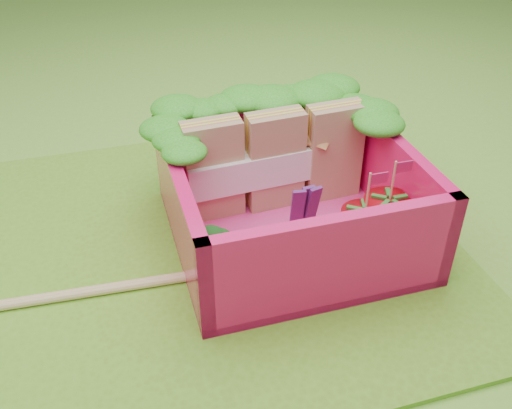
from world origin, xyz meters
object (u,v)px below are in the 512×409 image
at_px(strawberry_right, 387,221).
at_px(chopsticks, 25,302).
at_px(sandwich_stack, 276,161).
at_px(broccoli, 215,252).
at_px(strawberry_left, 363,231).
at_px(bento_box, 290,195).

xyz_separation_m(strawberry_right, chopsticks, (-1.91, 0.10, -0.17)).
height_order(sandwich_stack, strawberry_right, sandwich_stack).
distance_m(sandwich_stack, strawberry_right, 0.73).
bearing_deg(sandwich_stack, broccoli, -131.23).
bearing_deg(sandwich_stack, strawberry_right, -49.83).
height_order(broccoli, strawberry_right, strawberry_right).
bearing_deg(sandwich_stack, strawberry_left, -62.16).
height_order(bento_box, chopsticks, bento_box).
xyz_separation_m(bento_box, broccoli, (-0.50, -0.31, -0.05)).
distance_m(bento_box, sandwich_stack, 0.28).
relative_size(bento_box, chopsticks, 0.52).
height_order(strawberry_right, chopsticks, strawberry_right).
distance_m(sandwich_stack, broccoli, 0.78).
relative_size(strawberry_right, chopsticks, 0.21).
relative_size(bento_box, broccoli, 3.95).
height_order(broccoli, chopsticks, broccoli).
height_order(bento_box, sandwich_stack, sandwich_stack).
xyz_separation_m(broccoli, strawberry_left, (0.81, -0.00, -0.04)).
bearing_deg(chopsticks, broccoli, -7.93).
height_order(sandwich_stack, broccoli, sandwich_stack).
height_order(bento_box, broccoli, bento_box).
xyz_separation_m(sandwich_stack, chopsticks, (-1.45, -0.44, -0.32)).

